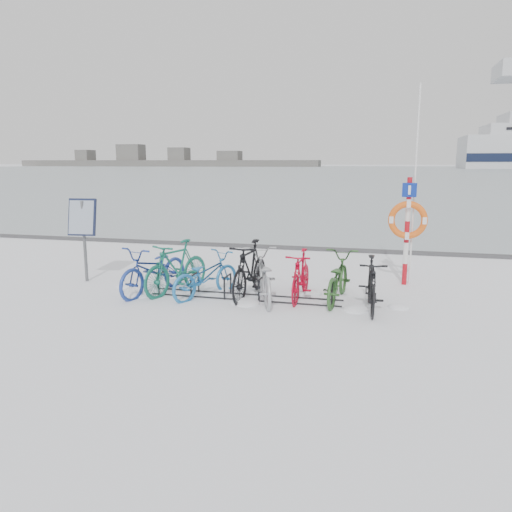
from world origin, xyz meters
The scene contains 16 objects.
ground centered at (0.00, 0.00, 0.00)m, with size 900.00×900.00×0.00m, color white.
ice_sheet centered at (0.00, 155.00, 0.01)m, with size 400.00×298.00×0.02m, color #AAB7C0.
quay_edge centered at (0.00, 5.90, 0.05)m, with size 400.00×0.25×0.10m, color #3F3F42.
bike_rack centered at (0.00, 0.00, 0.18)m, with size 4.00×0.48×0.46m.
info_board centered at (-3.96, 0.48, 1.39)m, with size 0.67×0.31×1.93m.
lifebuoy_station centered at (3.23, 1.92, 1.47)m, with size 0.85×0.23×4.39m.
shoreline centered at (-122.02, 260.00, 2.79)m, with size 180.00×12.00×9.50m.
bike_0 centered at (-1.96, -0.06, 0.54)m, with size 0.71×2.05×1.08m, color navy.
bike_1 centered at (-1.52, 0.09, 0.57)m, with size 0.54×1.91×1.15m, color #166652.
bike_2 centered at (-0.82, -0.05, 0.47)m, with size 0.63×1.81×0.95m, color #2271B5.
bike_3 centered at (0.08, 0.13, 0.60)m, with size 0.56×1.98×1.19m, color black.
bike_4 centered at (0.41, -0.08, 0.52)m, with size 0.69×1.99×1.04m, color #9EA1A6.
bike_5 centered at (1.13, 0.23, 0.52)m, with size 0.48×1.72×1.03m, color #B80621.
bike_6 centered at (1.85, 0.26, 0.50)m, with size 0.67×1.91×1.00m, color #2A5625.
bike_7 centered at (2.53, -0.21, 0.52)m, with size 0.49×1.72×1.04m, color black.
snow_drifts centered at (0.18, -0.03, 0.00)m, with size 6.33×1.57×0.20m.
Camera 1 is at (2.64, -9.54, 2.75)m, focal length 35.00 mm.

